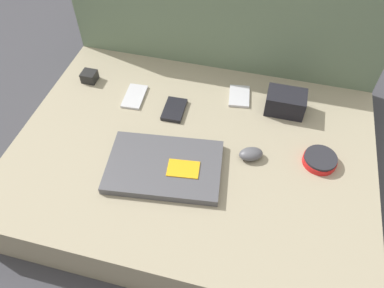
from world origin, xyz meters
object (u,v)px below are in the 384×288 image
Objects in this scene: laptop at (164,167)px; phone_silver at (239,96)px; computer_mouse at (251,154)px; speaker_puck at (320,160)px; charger_brick at (89,76)px; phone_small at (174,110)px; phone_black at (135,96)px; camera_pouch at (286,102)px.

laptop is 3.15× the size of phone_silver.
speaker_puck is (0.20, 0.03, -0.00)m from computer_mouse.
phone_silver is (0.16, 0.36, -0.01)m from laptop.
laptop is 0.49m from charger_brick.
speaker_puck is at bearing 10.10° from laptop.
computer_mouse is 0.75× the size of phone_silver.
laptop is 3.57× the size of speaker_puck.
laptop is at bearing -82.17° from phone_small.
phone_black is at bearing -13.50° from charger_brick.
speaker_puck is at bearing -12.18° from charger_brick.
phone_silver is 0.89× the size of camera_pouch.
speaker_puck is at bearing -15.54° from phone_black.
computer_mouse is 0.67× the size of camera_pouch.
phone_silver is 2.24× the size of charger_brick.
computer_mouse is at bearing 16.76° from laptop.
charger_brick reaches higher than speaker_puck.
phone_small is (-0.27, 0.13, -0.01)m from computer_mouse.
computer_mouse is 1.69× the size of charger_brick.
phone_silver is (-0.28, 0.22, -0.01)m from speaker_puck.
phone_small is at bearing 130.45° from computer_mouse.
phone_small is at bearing -12.45° from charger_brick.
laptop is at bearing -133.30° from camera_pouch.
laptop is at bearing -162.62° from speaker_puck.
phone_small is (0.15, -0.03, 0.00)m from phone_black.
camera_pouch is 0.69m from charger_brick.
speaker_puck is 0.35m from phone_silver.
phone_black is 1.13× the size of phone_small.
computer_mouse reaches higher than phone_small.
charger_brick reaches higher than laptop.
computer_mouse is at bearing -24.55° from phone_black.
phone_black is 0.96× the size of camera_pouch.
phone_black is at bearing -173.22° from phone_silver.
phone_black is at bearing 135.29° from computer_mouse.
laptop is at bearing -121.70° from phone_silver.
computer_mouse is 0.30m from phone_small.
phone_small is at bearing -14.91° from phone_black.
charger_brick is (-0.18, 0.04, 0.01)m from phone_black.
charger_brick is at bearing 167.82° from speaker_puck.
camera_pouch is (0.08, 0.23, 0.02)m from computer_mouse.
charger_brick reaches higher than phone_silver.
speaker_puck is 0.48m from phone_small.
speaker_puck is 0.83m from charger_brick.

